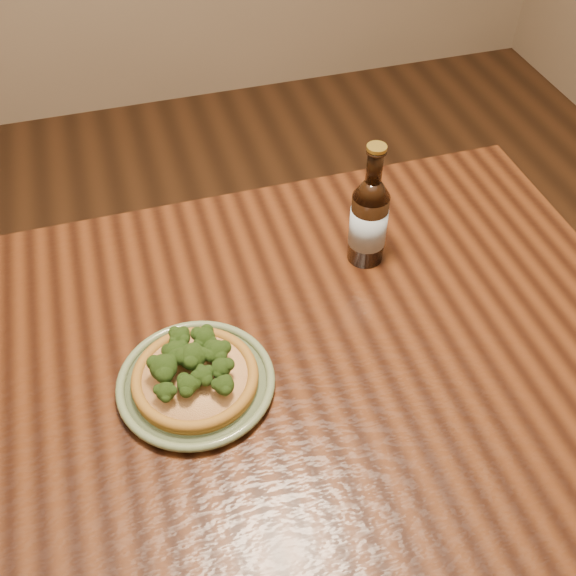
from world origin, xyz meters
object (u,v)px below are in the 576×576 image
object	(u,v)px
pizza	(194,374)
table	(193,414)
plate	(196,383)
beer_bottle	(369,220)

from	to	relation	value
pizza	table	bearing A→B (deg)	140.47
plate	beer_bottle	world-z (taller)	beer_bottle
plate	table	bearing A→B (deg)	136.46
table	plate	xyz separation A→B (m)	(0.01, -0.01, 0.10)
table	beer_bottle	xyz separation A→B (m)	(0.38, 0.19, 0.19)
pizza	plate	bearing A→B (deg)	-78.64
table	plate	distance (m)	0.11
plate	beer_bottle	bearing A→B (deg)	29.29
pizza	beer_bottle	world-z (taller)	beer_bottle
table	pizza	bearing A→B (deg)	-39.53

